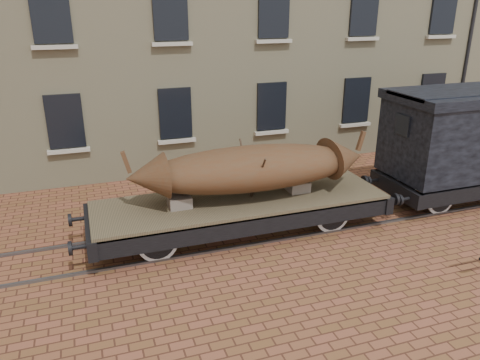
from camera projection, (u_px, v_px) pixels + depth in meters
name	position (u px, v px, depth m)	size (l,w,h in m)	color
ground	(305.00, 223.00, 12.86)	(90.00, 90.00, 0.00)	brown
rail_track	(305.00, 222.00, 12.85)	(30.00, 1.52, 0.06)	#59595E
flatcar_wagon	(241.00, 206.00, 12.01)	(8.43, 2.29, 1.27)	brown
iron_boat	(252.00, 168.00, 11.74)	(6.32, 1.91, 1.52)	#4B2A15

